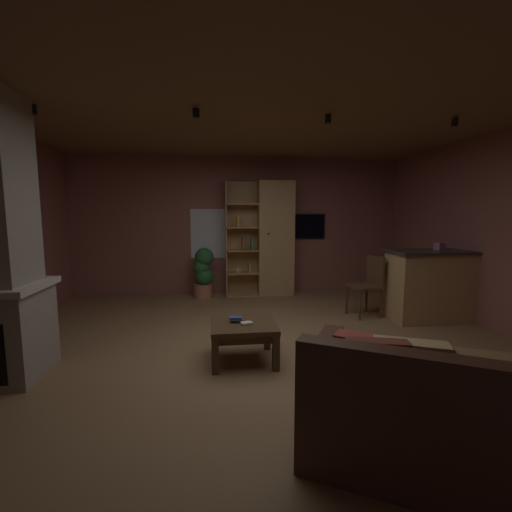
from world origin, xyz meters
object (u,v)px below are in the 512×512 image
at_px(leather_couch, 427,417).
at_px(potted_floor_plant, 203,272).
at_px(bookshelf_cabinet, 271,239).
at_px(table_book_0, 247,324).
at_px(kitchen_bar_counter, 435,285).
at_px(dining_chair, 369,282).
at_px(table_book_1, 236,318).
at_px(coffee_table, 243,330).
at_px(tissue_box, 440,246).
at_px(wall_mounted_tv, 303,226).

bearing_deg(leather_couch, potted_floor_plant, 107.96).
height_order(bookshelf_cabinet, table_book_0, bookshelf_cabinet).
xyz_separation_m(kitchen_bar_counter, dining_chair, (-0.88, 0.30, 0.01)).
bearing_deg(leather_couch, kitchen_bar_counter, 55.32).
xyz_separation_m(table_book_0, potted_floor_plant, (-0.52, 2.97, 0.05)).
bearing_deg(table_book_1, table_book_0, -45.50).
bearing_deg(kitchen_bar_counter, potted_floor_plant, 152.37).
height_order(leather_couch, potted_floor_plant, potted_floor_plant).
height_order(coffee_table, table_book_0, table_book_0).
height_order(kitchen_bar_counter, table_book_0, kitchen_bar_counter).
xyz_separation_m(bookshelf_cabinet, table_book_0, (-0.77, -3.07, -0.64)).
bearing_deg(dining_chair, tissue_box, -15.33).
bearing_deg(potted_floor_plant, table_book_0, -79.98).
distance_m(table_book_1, wall_mounted_tv, 3.64).
bearing_deg(tissue_box, wall_mounted_tv, 126.15).
xyz_separation_m(kitchen_bar_counter, wall_mounted_tv, (-1.45, 2.11, 0.79)).
height_order(table_book_0, dining_chair, dining_chair).
height_order(bookshelf_cabinet, leather_couch, bookshelf_cabinet).
xyz_separation_m(table_book_1, potted_floor_plant, (-0.42, 2.86, 0.02)).
bearing_deg(leather_couch, dining_chair, 71.27).
relative_size(bookshelf_cabinet, kitchen_bar_counter, 1.58).
relative_size(bookshelf_cabinet, leather_couch, 1.24).
bearing_deg(potted_floor_plant, wall_mounted_tv, 9.10).
bearing_deg(table_book_0, dining_chair, 36.31).
distance_m(tissue_box, table_book_0, 3.27).
bearing_deg(wall_mounted_tv, dining_chair, -72.67).
xyz_separation_m(bookshelf_cabinet, dining_chair, (1.25, -1.59, -0.54)).
distance_m(coffee_table, dining_chair, 2.49).
height_order(dining_chair, wall_mounted_tv, wall_mounted_tv).
bearing_deg(table_book_0, leather_couch, -59.29).
bearing_deg(potted_floor_plant, table_book_1, -81.64).
xyz_separation_m(coffee_table, table_book_1, (-0.08, 0.03, 0.13)).
relative_size(kitchen_bar_counter, table_book_1, 10.41).
height_order(kitchen_bar_counter, tissue_box, tissue_box).
bearing_deg(bookshelf_cabinet, potted_floor_plant, -175.31).
distance_m(dining_chair, potted_floor_plant, 2.94).
xyz_separation_m(bookshelf_cabinet, wall_mounted_tv, (0.68, 0.21, 0.24)).
bearing_deg(wall_mounted_tv, table_book_0, -113.84).
relative_size(table_book_1, potted_floor_plant, 0.14).
distance_m(kitchen_bar_counter, tissue_box, 0.57).
bearing_deg(dining_chair, potted_floor_plant, 149.62).
height_order(bookshelf_cabinet, kitchen_bar_counter, bookshelf_cabinet).
distance_m(leather_couch, dining_chair, 3.28).
distance_m(leather_couch, wall_mounted_tv, 5.03).
xyz_separation_m(kitchen_bar_counter, tissue_box, (0.06, 0.04, 0.57)).
xyz_separation_m(kitchen_bar_counter, leather_couch, (-1.93, -2.80, -0.20)).
xyz_separation_m(tissue_box, table_book_0, (-2.96, -1.22, -0.66)).
height_order(tissue_box, wall_mounted_tv, wall_mounted_tv).
bearing_deg(potted_floor_plant, tissue_box, -26.64).
distance_m(bookshelf_cabinet, tissue_box, 2.87).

